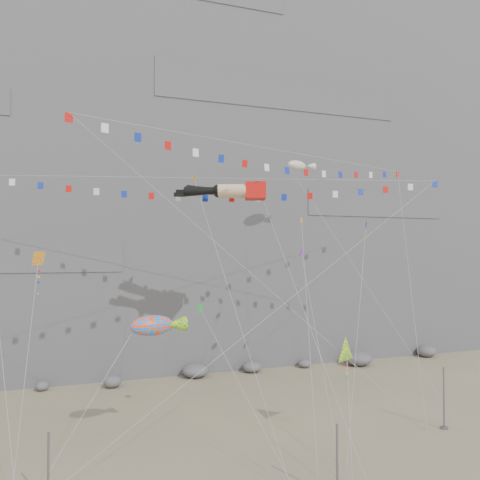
% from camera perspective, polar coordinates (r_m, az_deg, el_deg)
% --- Properties ---
extents(ground, '(120.00, 120.00, 0.00)m').
position_cam_1_polar(ground, '(32.91, 1.98, -23.62)').
color(ground, gray).
rests_on(ground, ground).
extents(cliff, '(80.00, 28.00, 50.00)m').
position_cam_1_polar(cliff, '(62.73, -8.63, 10.14)').
color(cliff, slate).
rests_on(cliff, ground).
extents(talus_boulders, '(60.00, 3.00, 1.20)m').
position_cam_1_polar(talus_boulders, '(48.23, -5.47, -15.62)').
color(talus_boulders, slate).
rests_on(talus_boulders, ground).
extents(anchor_pole_left, '(0.12, 0.12, 3.64)m').
position_cam_1_polar(anchor_pole_left, '(26.92, -22.34, -24.52)').
color(anchor_pole_left, slate).
rests_on(anchor_pole_left, ground).
extents(anchor_pole_center, '(0.12, 0.12, 3.75)m').
position_cam_1_polar(anchor_pole_center, '(26.43, 11.76, -24.93)').
color(anchor_pole_center, slate).
rests_on(anchor_pole_center, ground).
extents(anchor_pole_right, '(0.12, 0.12, 4.31)m').
position_cam_1_polar(anchor_pole_right, '(37.47, 23.60, -17.22)').
color(anchor_pole_right, slate).
rests_on(anchor_pole_right, ground).
extents(legs_kite, '(7.33, 17.38, 22.50)m').
position_cam_1_polar(legs_kite, '(36.95, -1.18, 5.95)').
color(legs_kite, red).
rests_on(legs_kite, ground).
extents(flag_banner_upper, '(35.98, 17.34, 26.06)m').
position_cam_1_polar(flag_banner_upper, '(38.73, -2.65, 7.52)').
color(flag_banner_upper, red).
rests_on(flag_banner_upper, ground).
extents(flag_banner_lower, '(29.78, 10.90, 22.97)m').
position_cam_1_polar(flag_banner_lower, '(36.52, 4.57, 10.86)').
color(flag_banner_lower, red).
rests_on(flag_banner_lower, ground).
extents(harlequin_kite, '(1.81, 6.64, 13.25)m').
position_cam_1_polar(harlequin_kite, '(31.36, -23.35, -2.14)').
color(harlequin_kite, red).
rests_on(harlequin_kite, ground).
extents(fish_windsock, '(8.66, 5.43, 11.19)m').
position_cam_1_polar(fish_windsock, '(29.30, -10.71, -10.22)').
color(fish_windsock, '#F7450C').
rests_on(fish_windsock, ground).
extents(delta_kite, '(4.03, 6.03, 8.42)m').
position_cam_1_polar(delta_kite, '(31.83, 12.89, -13.28)').
color(delta_kite, yellow).
rests_on(delta_kite, ground).
extents(blimp_windsock, '(7.24, 16.02, 26.03)m').
position_cam_1_polar(blimp_windsock, '(45.85, 7.00, 8.94)').
color(blimp_windsock, beige).
rests_on(blimp_windsock, ground).
extents(small_kite_a, '(2.87, 13.84, 22.61)m').
position_cam_1_polar(small_kite_a, '(37.38, -5.51, 7.04)').
color(small_kite_a, orange).
rests_on(small_kite_a, ground).
extents(small_kite_b, '(3.92, 12.21, 17.17)m').
position_cam_1_polar(small_kite_b, '(38.93, 7.54, -1.83)').
color(small_kite_b, purple).
rests_on(small_kite_b, ground).
extents(small_kite_c, '(3.40, 10.08, 13.00)m').
position_cam_1_polar(small_kite_c, '(32.29, -4.76, -8.56)').
color(small_kite_c, green).
rests_on(small_kite_c, ground).
extents(small_kite_d, '(5.78, 12.96, 20.12)m').
position_cam_1_polar(small_kite_d, '(39.38, 7.54, 1.89)').
color(small_kite_d, gold).
rests_on(small_kite_d, ground).
extents(small_kite_e, '(7.95, 9.43, 18.50)m').
position_cam_1_polar(small_kite_e, '(38.74, 15.08, 1.32)').
color(small_kite_e, '#1229A1').
rests_on(small_kite_e, ground).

